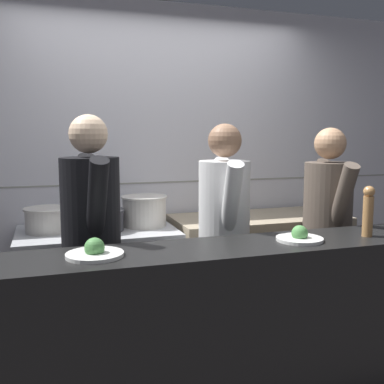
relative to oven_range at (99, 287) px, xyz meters
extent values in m
cube|color=silver|center=(0.57, 0.40, 0.87)|extent=(8.00, 0.06, 2.60)
cube|color=gray|center=(0.57, 0.37, 0.72)|extent=(8.00, 0.00, 0.01)
cube|color=#232326|center=(0.00, 0.00, -0.02)|extent=(1.10, 0.70, 0.82)
cube|color=#B7BABF|center=(0.00, 0.00, 0.41)|extent=(1.12, 0.71, 0.04)
cube|color=#B7BABF|center=(0.00, -0.33, 0.04)|extent=(0.99, 0.03, 0.10)
cube|color=gray|center=(1.29, 0.00, 0.01)|extent=(1.39, 0.65, 0.89)
cube|color=black|center=(1.29, -0.30, -0.38)|extent=(1.37, 0.04, 0.10)
cube|color=black|center=(0.72, -1.16, 0.06)|extent=(3.11, 0.45, 0.98)
cylinder|color=beige|center=(-0.34, 0.04, 0.52)|extent=(0.31, 0.31, 0.17)
cylinder|color=beige|center=(-0.34, 0.04, 0.60)|extent=(0.33, 0.33, 0.01)
cylinder|color=#2D2D33|center=(0.02, -0.05, 0.51)|extent=(0.32, 0.32, 0.15)
cylinder|color=#2D2D33|center=(0.02, -0.05, 0.58)|extent=(0.34, 0.34, 0.01)
cylinder|color=beige|center=(0.36, 0.03, 0.54)|extent=(0.32, 0.32, 0.23)
cylinder|color=beige|center=(0.36, 0.03, 0.65)|extent=(0.34, 0.34, 0.01)
cone|color=#B7BABF|center=(1.10, 0.05, 0.51)|extent=(0.25, 0.25, 0.10)
cylinder|color=white|center=(-0.13, -1.15, 0.55)|extent=(0.27, 0.27, 0.02)
sphere|color=#4C8C47|center=(-0.13, -1.15, 0.59)|extent=(0.09, 0.09, 0.09)
cylinder|color=white|center=(0.95, -1.17, 0.55)|extent=(0.25, 0.25, 0.02)
sphere|color=#4C8C47|center=(0.95, -1.17, 0.58)|extent=(0.09, 0.09, 0.09)
cylinder|color=#AD7A47|center=(1.37, -1.20, 0.66)|extent=(0.06, 0.06, 0.23)
sphere|color=#AD7A47|center=(1.37, -1.20, 0.80)|extent=(0.06, 0.06, 0.06)
cube|color=black|center=(-0.10, -0.64, -0.04)|extent=(0.30, 0.21, 0.78)
cylinder|color=black|center=(-0.10, -0.64, 0.66)|extent=(0.36, 0.36, 0.64)
sphere|color=beige|center=(-0.10, -0.64, 1.12)|extent=(0.22, 0.22, 0.22)
cylinder|color=black|center=(-0.11, -0.45, 0.74)|extent=(0.12, 0.33, 0.54)
cylinder|color=black|center=(-0.09, -0.84, 0.74)|extent=(0.12, 0.33, 0.54)
cube|color=black|center=(0.74, -0.61, -0.05)|extent=(0.31, 0.23, 0.75)
cylinder|color=white|center=(0.74, -0.61, 0.63)|extent=(0.38, 0.38, 0.62)
sphere|color=#8C664C|center=(0.74, -0.61, 1.07)|extent=(0.21, 0.21, 0.21)
cylinder|color=white|center=(0.78, -0.42, 0.71)|extent=(0.15, 0.33, 0.52)
cylinder|color=white|center=(0.71, -0.80, 0.71)|extent=(0.15, 0.33, 0.52)
cube|color=black|center=(1.47, -0.67, -0.06)|extent=(0.30, 0.22, 0.74)
cylinder|color=brown|center=(1.47, -0.67, 0.62)|extent=(0.37, 0.37, 0.61)
sphere|color=tan|center=(1.47, -0.67, 1.05)|extent=(0.21, 0.21, 0.21)
cylinder|color=brown|center=(1.50, -0.48, 0.69)|extent=(0.14, 0.32, 0.51)
cylinder|color=brown|center=(1.44, -0.86, 0.69)|extent=(0.14, 0.32, 0.51)
camera|label=1|loc=(-0.33, -3.24, 1.11)|focal=42.00mm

